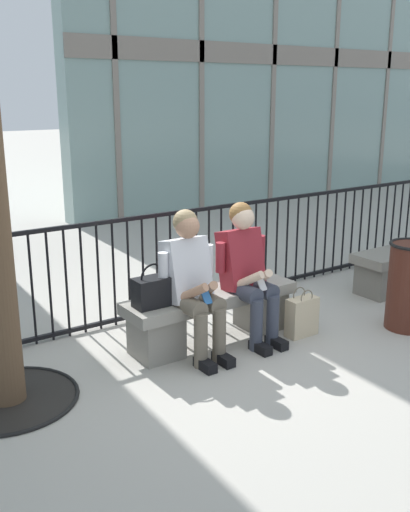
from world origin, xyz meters
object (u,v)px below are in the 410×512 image
object	(u,v)px
stone_bench	(212,311)
seated_person_with_phone	(192,279)
seated_person_companion	(247,268)
handbag_on_bench	(154,291)
trash_can	(410,285)
shopping_bag	(302,316)

from	to	relation	value
stone_bench	seated_person_with_phone	xyz separation A→B (m)	(-0.28, -0.13, 0.38)
seated_person_companion	handbag_on_bench	bearing A→B (deg)	172.17
seated_person_with_phone	trash_can	world-z (taller)	seated_person_with_phone
shopping_bag	seated_person_with_phone	bearing A→B (deg)	166.49
seated_person_companion	trash_can	distance (m)	1.55
seated_person_companion	handbag_on_bench	xyz separation A→B (m)	(-0.86, 0.12, -0.07)
handbag_on_bench	seated_person_with_phone	bearing A→B (deg)	-21.81
seated_person_with_phone	trash_can	size ratio (longest dim) A/B	1.49
seated_person_with_phone	trash_can	bearing A→B (deg)	-19.05
trash_can	seated_person_companion	bearing A→B (deg)	154.01
stone_bench	seated_person_with_phone	distance (m)	0.49
shopping_bag	seated_person_companion	bearing A→B (deg)	151.40
stone_bench	shopping_bag	size ratio (longest dim) A/B	3.61
seated_person_with_phone	shopping_bag	world-z (taller)	seated_person_with_phone
seated_person_with_phone	shopping_bag	size ratio (longest dim) A/B	2.73
seated_person_companion	shopping_bag	distance (m)	0.69
stone_bench	handbag_on_bench	distance (m)	0.66
seated_person_with_phone	trash_can	distance (m)	2.07
stone_bench	seated_person_companion	bearing A→B (deg)	-24.41
handbag_on_bench	shopping_bag	size ratio (longest dim) A/B	0.80
seated_person_companion	shopping_bag	xyz separation A→B (m)	(0.45, -0.24, -0.47)
shopping_bag	trash_can	xyz separation A→B (m)	(0.93, -0.43, 0.23)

